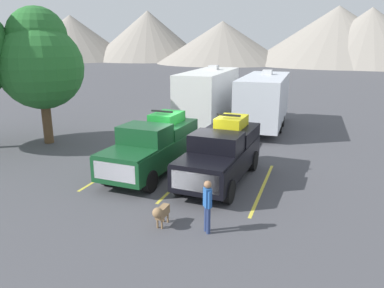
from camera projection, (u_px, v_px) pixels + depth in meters
ground_plane at (192, 170)px, 16.25m from camera, size 240.00×240.00×0.00m
pickup_truck_a at (154, 145)px, 15.83m from camera, size 2.42×5.78×2.56m
pickup_truck_b at (222, 152)px, 14.84m from camera, size 2.38×5.59×2.60m
lot_stripe_a at (116, 169)px, 16.41m from camera, size 0.12×5.50×0.01m
lot_stripe_b at (184, 177)px, 15.36m from camera, size 0.12×5.50×0.01m
lot_stripe_c at (263, 187)px, 14.30m from camera, size 0.12×5.50×0.01m
camper_trailer_a at (209, 95)px, 24.34m from camera, size 2.67×9.02×3.96m
camper_trailer_b at (264, 99)px, 23.50m from camera, size 2.80×9.05×3.71m
person_a at (207, 203)px, 10.71m from camera, size 0.30×0.31×1.65m
dog at (160, 213)px, 11.12m from camera, size 0.32×0.92×0.74m
tree_a at (40, 60)px, 19.48m from camera, size 4.48×4.48×7.33m
mountain_ridge at (329, 35)px, 89.30m from camera, size 167.20×49.78×15.37m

